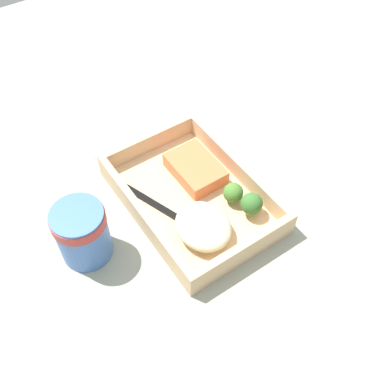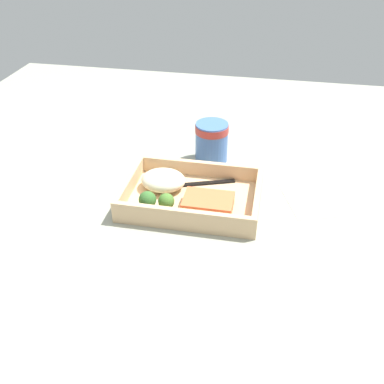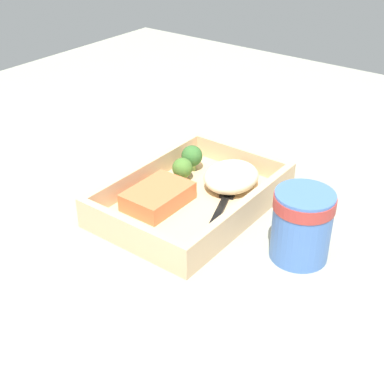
{
  "view_description": "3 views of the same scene",
  "coord_description": "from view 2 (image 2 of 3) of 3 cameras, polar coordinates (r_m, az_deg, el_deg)",
  "views": [
    {
      "loc": [
        38.35,
        -26.06,
        60.68
      ],
      "look_at": [
        0.0,
        0.0,
        2.7
      ],
      "focal_mm": 42.0,
      "sensor_mm": 36.0,
      "label": 1
    },
    {
      "loc": [
        -15.11,
        77.14,
        55.6
      ],
      "look_at": [
        0.0,
        0.0,
        2.7
      ],
      "focal_mm": 42.0,
      "sensor_mm": 36.0,
      "label": 2
    },
    {
      "loc": [
        -55.84,
        -42.18,
        44.65
      ],
      "look_at": [
        0.0,
        0.0,
        2.7
      ],
      "focal_mm": 50.0,
      "sensor_mm": 36.0,
      "label": 3
    }
  ],
  "objects": [
    {
      "name": "paper_cup",
      "position": [
        1.09,
        2.51,
        6.6
      ],
      "size": [
        8.04,
        8.04,
        9.84
      ],
      "color": "#456FB9",
      "rests_on": "ground_plane"
    },
    {
      "name": "takeout_tray",
      "position": [
        0.96,
        -0.0,
        -1.04
      ],
      "size": [
        28.68,
        19.97,
        1.2
      ],
      "primitive_type": "cube",
      "color": "#D3AD81",
      "rests_on": "ground_plane"
    },
    {
      "name": "receipt_slip",
      "position": [
        1.0,
        14.74,
        -0.89
      ],
      "size": [
        13.8,
        16.02,
        0.24
      ],
      "primitive_type": "cube",
      "rotation": [
        0.0,
        0.0,
        0.33
      ],
      "color": "white",
      "rests_on": "ground_plane"
    },
    {
      "name": "broccoli_floret_2",
      "position": [
        0.91,
        -3.29,
        -1.22
      ],
      "size": [
        3.34,
        3.34,
        3.8
      ],
      "color": "#799A56",
      "rests_on": "takeout_tray"
    },
    {
      "name": "mashed_potatoes",
      "position": [
        0.98,
        -3.66,
        1.51
      ],
      "size": [
        9.66,
        8.31,
        3.99
      ],
      "primitive_type": "ellipsoid",
      "color": "beige",
      "rests_on": "takeout_tray"
    },
    {
      "name": "salmon_fillet",
      "position": [
        0.91,
        2.05,
        -1.5
      ],
      "size": [
        10.1,
        7.08,
        2.77
      ],
      "primitive_type": "cube",
      "rotation": [
        0.0,
        0.0,
        -0.0
      ],
      "color": "#F36F3F",
      "rests_on": "takeout_tray"
    },
    {
      "name": "ground_plane",
      "position": [
        0.97,
        -0.0,
        -1.82
      ],
      "size": [
        160.0,
        160.0,
        2.0
      ],
      "primitive_type": "cube",
      "color": "gray"
    },
    {
      "name": "tray_rim",
      "position": [
        0.95,
        -0.0,
        0.14
      ],
      "size": [
        28.68,
        19.97,
        3.55
      ],
      "color": "#D3AD81",
      "rests_on": "takeout_tray"
    },
    {
      "name": "broccoli_floret_1",
      "position": [
        0.91,
        -5.68,
        -1.04
      ],
      "size": [
        3.58,
        3.58,
        4.36
      ],
      "color": "#7FA552",
      "rests_on": "takeout_tray"
    },
    {
      "name": "fork",
      "position": [
        1.0,
        0.41,
        1.02
      ],
      "size": [
        15.42,
        6.93,
        0.44
      ],
      "color": "black",
      "rests_on": "takeout_tray"
    }
  ]
}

